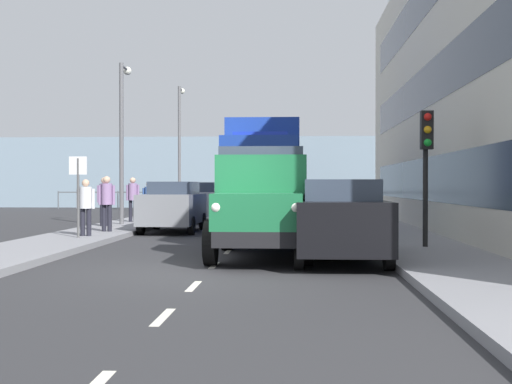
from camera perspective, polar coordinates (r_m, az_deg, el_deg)
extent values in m
plane|color=#2D2D30|center=(22.69, -0.82, -3.47)|extent=(80.00, 80.00, 0.00)
cube|color=gray|center=(22.84, 10.97, -3.27)|extent=(2.37, 43.93, 0.15)
cube|color=gray|center=(23.48, -12.28, -3.16)|extent=(2.37, 43.93, 0.15)
cube|color=silver|center=(8.47, -7.83, -10.38)|extent=(0.12, 1.10, 0.01)
cube|color=silver|center=(10.91, -5.27, -7.89)|extent=(0.12, 1.10, 0.01)
cube|color=silver|center=(13.68, -3.52, -6.16)|extent=(0.12, 1.10, 0.01)
cube|color=silver|center=(16.41, -2.38, -5.03)|extent=(0.12, 1.10, 0.01)
cube|color=silver|center=(18.65, -1.70, -4.35)|extent=(0.12, 1.10, 0.01)
cube|color=silver|center=(21.61, -1.02, -3.67)|extent=(0.12, 1.10, 0.01)
cube|color=silver|center=(24.48, -0.52, -3.16)|extent=(0.12, 1.10, 0.01)
cube|color=silver|center=(27.32, -0.13, -2.77)|extent=(0.12, 1.10, 0.01)
cube|color=silver|center=(30.28, 0.20, -2.44)|extent=(0.12, 1.10, 0.01)
cube|color=silver|center=(32.85, 0.44, -2.20)|extent=(0.12, 1.10, 0.01)
cube|color=silver|center=(35.24, 0.63, -2.01)|extent=(0.12, 1.10, 0.01)
cube|color=silver|center=(37.55, 0.79, -1.85)|extent=(0.12, 1.10, 0.01)
cube|color=silver|center=(39.82, 0.93, -1.71)|extent=(0.12, 1.10, 0.01)
cube|color=silver|center=(42.05, 1.05, -1.58)|extent=(0.12, 1.10, 0.01)
cube|color=#2D3847|center=(22.60, 14.17, 1.06)|extent=(0.08, 23.09, 1.40)
cube|color=#2D3847|center=(22.82, 14.19, 8.62)|extent=(0.08, 23.09, 1.40)
cube|color=gray|center=(47.57, 1.30, 1.68)|extent=(80.00, 0.80, 5.00)
cylinder|color=#4C5156|center=(45.67, 18.99, -0.69)|extent=(0.08, 0.08, 1.20)
cylinder|color=#4C5156|center=(45.17, 16.54, -0.70)|extent=(0.08, 0.08, 1.20)
cylinder|color=#4C5156|center=(44.75, 14.05, -0.70)|extent=(0.08, 0.08, 1.20)
cylinder|color=#4C5156|center=(44.42, 11.51, -0.71)|extent=(0.08, 0.08, 1.20)
cylinder|color=#4C5156|center=(44.17, 8.95, -0.71)|extent=(0.08, 0.08, 1.20)
cylinder|color=#4C5156|center=(44.02, 6.36, -0.71)|extent=(0.08, 0.08, 1.20)
cylinder|color=#4C5156|center=(43.95, 3.75, -0.71)|extent=(0.08, 0.08, 1.20)
cylinder|color=#4C5156|center=(43.98, 1.14, -0.71)|extent=(0.08, 0.08, 1.20)
cylinder|color=#4C5156|center=(44.10, -1.45, -0.70)|extent=(0.08, 0.08, 1.20)
cylinder|color=#4C5156|center=(44.31, -4.03, -0.70)|extent=(0.08, 0.08, 1.20)
cylinder|color=#4C5156|center=(44.60, -6.58, -0.69)|extent=(0.08, 0.08, 1.20)
cylinder|color=#4C5156|center=(44.99, -9.09, -0.69)|extent=(0.08, 0.08, 1.20)
cylinder|color=#4C5156|center=(45.45, -11.56, -0.68)|extent=(0.08, 0.08, 1.20)
cylinder|color=#4C5156|center=(46.01, -13.97, -0.67)|extent=(0.08, 0.08, 1.20)
cylinder|color=#4C5156|center=(46.64, -16.31, -0.66)|extent=(0.08, 0.08, 1.20)
cube|color=#4C5156|center=(43.97, 1.14, -0.03)|extent=(28.00, 0.08, 0.08)
cube|color=black|center=(15.20, 0.57, -3.22)|extent=(1.64, 5.60, 0.30)
cube|color=#196038|center=(13.33, 0.20, -1.61)|extent=(1.72, 1.90, 0.70)
cube|color=silver|center=(12.44, -0.02, -1.91)|extent=(1.16, 0.08, 0.56)
sphere|color=white|center=(12.41, 3.37, -1.31)|extent=(0.20, 0.20, 0.20)
sphere|color=white|center=(12.50, -3.39, -1.30)|extent=(0.20, 0.20, 0.20)
cube|color=#196038|center=(14.83, 0.51, 0.84)|extent=(1.93, 1.34, 1.15)
cube|color=#2D3847|center=(14.84, 0.51, 2.67)|extent=(1.79, 1.23, 0.56)
cube|color=#2D2319|center=(16.53, 0.78, -2.11)|extent=(2.10, 2.80, 0.16)
cube|color=black|center=(16.50, 4.28, -1.01)|extent=(0.08, 2.80, 0.56)
cube|color=black|center=(16.59, -2.70, -1.00)|extent=(0.08, 2.80, 0.56)
cylinder|color=black|center=(13.52, 4.34, -4.34)|extent=(0.24, 0.90, 0.90)
cylinder|color=black|center=(13.62, -3.84, -4.30)|extent=(0.24, 0.90, 0.90)
cylinder|color=black|center=(16.73, 4.12, -3.39)|extent=(0.24, 0.90, 0.90)
cylinder|color=black|center=(16.81, -2.49, -3.37)|extent=(0.24, 0.90, 0.90)
cube|color=#193899|center=(21.49, 0.36, 1.16)|extent=(2.40, 2.21, 2.60)
cube|color=#2D3847|center=(21.50, 0.36, 2.68)|extent=(2.20, 2.04, 0.80)
cube|color=#1933B2|center=(21.54, 0.36, 4.88)|extent=(1.75, 0.20, 0.16)
cube|color=#193899|center=(25.49, 0.81, 2.31)|extent=(2.50, 5.95, 3.00)
cube|color=black|center=(24.56, 0.72, -1.52)|extent=(2.00, 8.07, 0.36)
cylinder|color=black|center=(21.57, 3.43, -2.30)|extent=(0.28, 1.04, 1.04)
cylinder|color=black|center=(21.68, -2.66, -2.28)|extent=(0.28, 1.04, 1.04)
cylinder|color=black|center=(25.18, 3.40, -1.88)|extent=(0.28, 1.04, 1.04)
cylinder|color=black|center=(25.28, -1.82, -1.87)|extent=(0.28, 1.04, 1.04)
cylinder|color=black|center=(27.30, 3.39, -1.69)|extent=(0.28, 1.04, 1.04)
cylinder|color=black|center=(27.39, -1.43, -1.68)|extent=(0.28, 1.04, 1.04)
cube|color=black|center=(14.29, 6.99, -2.67)|extent=(1.78, 4.58, 1.00)
cube|color=#2D3847|center=(14.07, 7.04, 0.17)|extent=(1.46, 2.52, 0.42)
cylinder|color=black|center=(15.71, 3.55, -4.20)|extent=(0.18, 0.60, 0.60)
cylinder|color=black|center=(15.81, 9.72, -4.17)|extent=(0.18, 0.60, 0.60)
cylinder|color=black|center=(12.88, 3.62, -5.25)|extent=(0.18, 0.60, 0.60)
cylinder|color=black|center=(13.01, 11.14, -5.21)|extent=(0.18, 0.60, 0.60)
cube|color=#1E6670|center=(19.74, 5.95, -1.76)|extent=(1.73, 3.95, 1.00)
cube|color=#2D3847|center=(19.52, 5.98, 0.30)|extent=(1.42, 2.17, 0.42)
cylinder|color=black|center=(20.97, 3.54, -2.99)|extent=(0.18, 0.60, 0.60)
cylinder|color=black|center=(21.04, 8.03, -2.98)|extent=(0.18, 0.60, 0.60)
cylinder|color=black|center=(18.52, 3.58, -3.46)|extent=(0.18, 0.60, 0.60)
cylinder|color=black|center=(18.61, 8.66, -3.45)|extent=(0.18, 0.60, 0.60)
cube|color=slate|center=(23.30, -6.98, -1.40)|extent=(1.74, 4.20, 1.00)
cube|color=#2D3847|center=(23.49, -6.90, 0.35)|extent=(1.43, 2.31, 0.42)
cylinder|color=black|center=(21.91, -5.46, -2.83)|extent=(0.18, 0.60, 0.60)
cylinder|color=black|center=(22.22, -9.68, -2.79)|extent=(0.18, 0.60, 0.60)
cylinder|color=black|center=(24.48, -4.53, -2.47)|extent=(0.18, 0.60, 0.60)
cylinder|color=black|center=(24.76, -8.33, -2.44)|extent=(0.18, 0.60, 0.60)
cube|color=#B7BABF|center=(29.54, -4.81, -0.97)|extent=(1.88, 4.25, 1.00)
cube|color=#2D3847|center=(29.73, -4.76, 0.41)|extent=(1.55, 2.34, 0.42)
cylinder|color=black|center=(28.14, -3.38, -2.07)|extent=(0.18, 0.60, 0.60)
cylinder|color=black|center=(28.40, -6.97, -2.05)|extent=(0.18, 0.60, 0.60)
cylinder|color=black|center=(30.76, -2.82, -1.84)|extent=(0.18, 0.60, 0.60)
cylinder|color=black|center=(30.99, -6.11, -1.82)|extent=(0.18, 0.60, 0.60)
cube|color=white|center=(36.23, -3.32, -0.68)|extent=(1.71, 4.13, 1.00)
cube|color=#2D3847|center=(36.42, -3.28, 0.45)|extent=(1.40, 2.27, 0.42)
cylinder|color=black|center=(34.89, -2.24, -1.55)|extent=(0.18, 0.60, 0.60)
cylinder|color=black|center=(35.08, -4.87, -1.54)|extent=(0.18, 0.60, 0.60)
cylinder|color=black|center=(37.44, -1.86, -1.40)|extent=(0.18, 0.60, 0.60)
cylinder|color=black|center=(37.62, -4.32, -1.39)|extent=(0.18, 0.60, 0.60)
cylinder|color=black|center=(19.96, -13.90, -2.48)|extent=(0.14, 0.14, 0.79)
cylinder|color=black|center=(20.02, -14.39, -2.48)|extent=(0.14, 0.14, 0.79)
cylinder|color=silver|center=(19.96, -14.15, -0.46)|extent=(0.34, 0.34, 0.62)
cylinder|color=silver|center=(19.90, -13.54, -0.55)|extent=(0.09, 0.09, 0.57)
cylinder|color=silver|center=(20.03, -14.75, -0.55)|extent=(0.09, 0.09, 0.57)
sphere|color=tan|center=(19.96, -14.15, 0.74)|extent=(0.21, 0.21, 0.21)
cylinder|color=black|center=(21.74, -12.23, -2.16)|extent=(0.14, 0.14, 0.84)
cylinder|color=black|center=(21.79, -12.68, -2.15)|extent=(0.14, 0.14, 0.84)
cylinder|color=gray|center=(21.74, -12.46, -0.17)|extent=(0.34, 0.34, 0.67)
cylinder|color=gray|center=(21.69, -11.90, -0.26)|extent=(0.09, 0.09, 0.61)
cylinder|color=gray|center=(21.80, -13.02, -0.25)|extent=(0.09, 0.09, 0.61)
sphere|color=tan|center=(21.74, -12.46, 1.01)|extent=(0.23, 0.23, 0.23)
cylinder|color=black|center=(24.59, -12.45, -1.84)|extent=(0.14, 0.14, 0.84)
cylinder|color=black|center=(24.64, -12.85, -1.83)|extent=(0.14, 0.14, 0.84)
cylinder|color=gray|center=(24.60, -12.65, -0.08)|extent=(0.34, 0.34, 0.67)
cylinder|color=gray|center=(24.54, -12.16, -0.16)|extent=(0.09, 0.09, 0.61)
cylinder|color=gray|center=(24.66, -13.14, -0.16)|extent=(0.09, 0.09, 0.61)
sphere|color=tan|center=(24.60, -12.66, 0.96)|extent=(0.23, 0.23, 0.23)
cylinder|color=black|center=(27.20, -10.15, -1.59)|extent=(0.14, 0.14, 0.85)
cylinder|color=black|center=(27.25, -10.52, -1.58)|extent=(0.14, 0.14, 0.85)
cylinder|color=gray|center=(27.21, -10.34, 0.02)|extent=(0.34, 0.34, 0.67)
cylinder|color=gray|center=(27.16, -9.89, -0.05)|extent=(0.09, 0.09, 0.62)
cylinder|color=gray|center=(27.26, -10.79, -0.05)|extent=(0.09, 0.09, 0.62)
sphere|color=tan|center=(27.21, -10.34, 0.97)|extent=(0.23, 0.23, 0.23)
cylinder|color=#4C473D|center=(29.86, -8.88, -1.47)|extent=(0.14, 0.14, 0.77)
cylinder|color=#4C473D|center=(29.90, -9.21, -1.47)|extent=(0.14, 0.14, 0.77)
cylinder|color=#2D4C8C|center=(29.87, -9.05, -0.15)|extent=(0.34, 0.34, 0.61)
cylinder|color=#2D4C8C|center=(29.82, -8.63, -0.21)|extent=(0.09, 0.09, 0.56)
cylinder|color=#2D4C8C|center=(29.91, -9.46, -0.21)|extent=(0.09, 0.09, 0.56)
sphere|color=tan|center=(29.86, -9.05, 0.64)|extent=(0.21, 0.21, 0.21)
cylinder|color=black|center=(16.52, 14.08, 1.06)|extent=(0.12, 0.12, 3.20)
cube|color=black|center=(16.43, 14.18, 5.07)|extent=(0.28, 0.24, 0.90)
sphere|color=red|center=(16.34, 14.26, 6.15)|extent=(0.18, 0.18, 0.18)
sphere|color=orange|center=(16.32, 14.26, 5.11)|extent=(0.18, 0.18, 0.18)
sphere|color=green|center=(16.29, 14.26, 4.05)|extent=(0.18, 0.18, 0.18)
cylinder|color=#59595B|center=(25.73, -11.26, 4.03)|extent=(0.16, 0.16, 6.01)
cylinder|color=#59595B|center=(26.50, -11.03, 10.25)|extent=(0.10, 0.90, 0.10)
sphere|color=silver|center=(26.92, -10.79, 9.99)|extent=(0.32, 0.32, 0.32)
cylinder|color=#59595B|center=(37.76, -6.47, 3.64)|extent=(0.16, 0.16, 6.92)
cylinder|color=#59595B|center=(38.53, -6.36, 8.60)|extent=(0.10, 0.90, 0.10)
sphere|color=silver|center=(38.96, -6.25, 8.44)|extent=(0.32, 0.32, 0.32)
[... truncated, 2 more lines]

